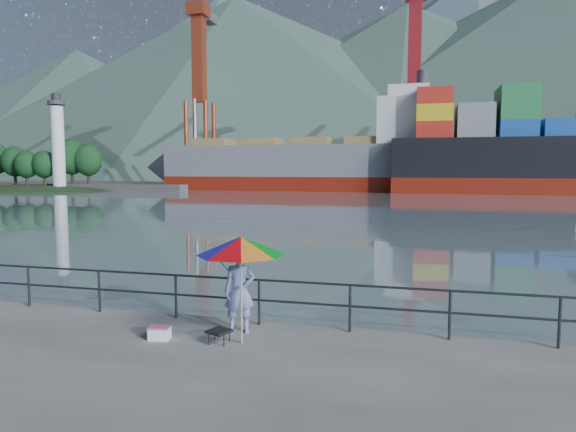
# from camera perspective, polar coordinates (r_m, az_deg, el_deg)

# --- Properties ---
(harbor_water) EXTENTS (500.00, 280.00, 0.00)m
(harbor_water) POSITION_cam_1_polar(r_m,az_deg,el_deg) (139.00, 11.80, 3.87)
(harbor_water) COLOR slate
(harbor_water) RESTS_ON ground
(far_dock) EXTENTS (200.00, 40.00, 0.40)m
(far_dock) POSITION_cam_1_polar(r_m,az_deg,el_deg) (101.94, 16.47, 3.25)
(far_dock) COLOR #514F4C
(far_dock) RESTS_ON ground
(guardrail) EXTENTS (22.00, 0.06, 1.03)m
(guardrail) POSITION_cam_1_polar(r_m,az_deg,el_deg) (12.63, -16.45, -8.22)
(guardrail) COLOR #2D3033
(guardrail) RESTS_ON ground
(mountains) EXTENTS (600.00, 332.80, 80.00)m
(mountains) POSITION_cam_1_polar(r_m,az_deg,el_deg) (221.32, 23.33, 13.31)
(mountains) COLOR #385147
(mountains) RESTS_ON ground
(lighthouse_islet) EXTENTS (48.00, 26.40, 19.20)m
(lighthouse_islet) POSITION_cam_1_polar(r_m,az_deg,el_deg) (93.73, -26.52, 2.89)
(lighthouse_islet) COLOR #263F1E
(lighthouse_islet) RESTS_ON ground
(container_stacks) EXTENTS (58.00, 5.40, 7.80)m
(container_stacks) POSITION_cam_1_polar(r_m,az_deg,el_deg) (105.02, 28.52, 4.44)
(container_stacks) COLOR #267F3F
(container_stacks) RESTS_ON ground
(fisherman) EXTENTS (0.74, 0.60, 1.77)m
(fisherman) POSITION_cam_1_polar(r_m,az_deg,el_deg) (10.86, -5.41, -8.27)
(fisherman) COLOR #2D3795
(fisherman) RESTS_ON ground
(beach_umbrella) EXTENTS (2.23, 2.23, 2.12)m
(beach_umbrella) POSITION_cam_1_polar(r_m,az_deg,el_deg) (9.96, -5.25, -3.31)
(beach_umbrella) COLOR white
(beach_umbrella) RESTS_ON ground
(folding_stool) EXTENTS (0.53, 0.53, 0.26)m
(folding_stool) POSITION_cam_1_polar(r_m,az_deg,el_deg) (10.45, -7.65, -13.09)
(folding_stool) COLOR black
(folding_stool) RESTS_ON ground
(cooler_bag) EXTENTS (0.44, 0.33, 0.23)m
(cooler_bag) POSITION_cam_1_polar(r_m,az_deg,el_deg) (10.90, -14.08, -12.56)
(cooler_bag) COLOR white
(cooler_bag) RESTS_ON ground
(fishing_rod) EXTENTS (0.14, 1.69, 1.19)m
(fishing_rod) POSITION_cam_1_polar(r_m,az_deg,el_deg) (12.17, -5.84, -11.08)
(fishing_rod) COLOR black
(fishing_rod) RESTS_ON ground
(bulk_carrier) EXTENTS (47.71, 8.26, 14.50)m
(bulk_carrier) POSITION_cam_1_polar(r_m,az_deg,el_deg) (82.88, 3.83, 5.91)
(bulk_carrier) COLOR maroon
(bulk_carrier) RESTS_ON ground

